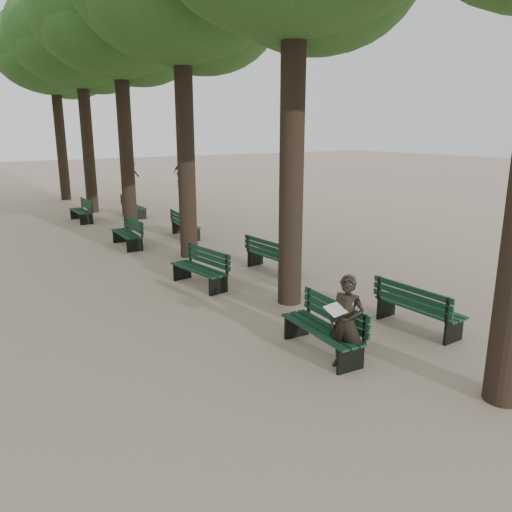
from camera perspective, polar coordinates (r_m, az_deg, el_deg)
ground at (r=8.28m, az=8.36°, el=-13.02°), size 120.00×120.00×0.00m
tree_central_3 at (r=19.88m, az=-15.54°, el=25.11°), size 6.00×6.00×9.95m
tree_central_4 at (r=24.58m, az=-19.60°, el=22.66°), size 6.00×6.00×9.95m
tree_central_5 at (r=29.38m, az=-22.26°, el=20.95°), size 6.00×6.00×9.95m
bench_left_0 at (r=8.80m, az=7.51°, el=-9.31°), size 0.73×1.84×0.92m
bench_left_1 at (r=12.35m, az=-6.50°, el=-2.25°), size 0.78×1.85×0.92m
bench_left_2 at (r=16.91m, az=-14.51°, el=1.92°), size 0.66×1.83×0.92m
bench_left_3 at (r=22.10m, az=-19.35°, el=4.42°), size 0.59×1.81×0.92m
bench_right_0 at (r=10.21m, az=18.03°, el=-6.50°), size 0.61×1.81×0.92m
bench_right_1 at (r=13.55m, az=1.90°, el=-0.67°), size 0.65×1.82×0.92m
bench_right_2 at (r=18.02m, az=-8.04°, el=2.99°), size 0.81×1.86×0.92m
bench_right_3 at (r=22.69m, az=-13.76°, el=5.06°), size 0.58×1.80×0.92m
man_with_map at (r=8.17m, az=10.30°, el=-7.46°), size 0.70×0.70×1.56m
pedestrian_b at (r=34.78m, az=-14.08°, el=9.11°), size 1.11×0.42×1.68m
pedestrian_c at (r=34.59m, az=-8.66°, el=9.37°), size 0.78×1.05×1.72m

